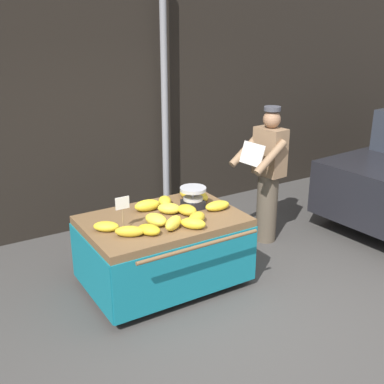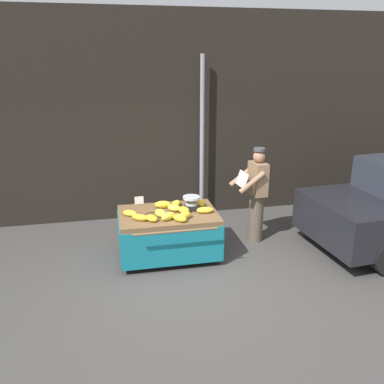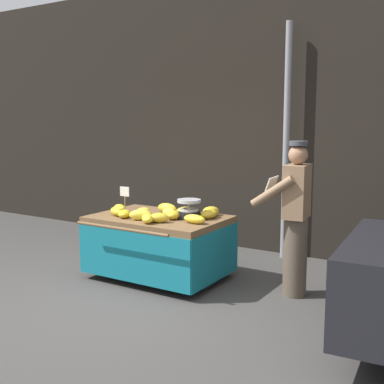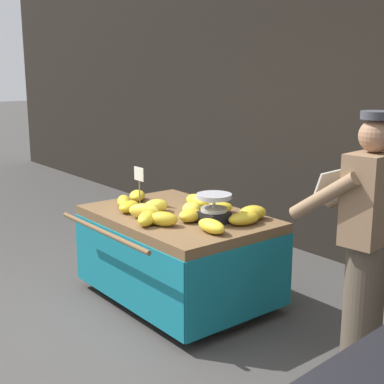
% 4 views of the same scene
% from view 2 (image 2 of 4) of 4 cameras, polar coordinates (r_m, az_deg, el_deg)
% --- Properties ---
extents(ground_plane, '(60.00, 60.00, 0.00)m').
position_cam_2_polar(ground_plane, '(6.17, -0.07, -12.56)').
color(ground_plane, '#423F3D').
extents(back_wall, '(16.00, 0.24, 4.08)m').
position_cam_2_polar(back_wall, '(8.22, -4.28, 10.43)').
color(back_wall, black).
rests_on(back_wall, ground).
extents(street_pole, '(0.09, 0.09, 3.25)m').
position_cam_2_polar(street_pole, '(8.13, 1.43, 7.43)').
color(street_pole, gray).
rests_on(street_pole, ground).
extents(banana_cart, '(1.62, 1.28, 0.77)m').
position_cam_2_polar(banana_cart, '(6.67, -3.37, -4.65)').
color(banana_cart, brown).
rests_on(banana_cart, ground).
extents(weighing_scale, '(0.28, 0.28, 0.23)m').
position_cam_2_polar(weighing_scale, '(6.67, -0.10, -1.58)').
color(weighing_scale, black).
rests_on(weighing_scale, banana_cart).
extents(price_sign, '(0.14, 0.01, 0.34)m').
position_cam_2_polar(price_sign, '(6.39, -7.47, -1.43)').
color(price_sign, '#997A51').
rests_on(price_sign, banana_cart).
extents(banana_bunch_0, '(0.22, 0.29, 0.11)m').
position_cam_2_polar(banana_bunch_0, '(6.44, -4.49, -2.98)').
color(banana_bunch_0, yellow).
rests_on(banana_bunch_0, banana_cart).
extents(banana_bunch_1, '(0.19, 0.29, 0.10)m').
position_cam_2_polar(banana_bunch_1, '(6.87, 1.15, -1.59)').
color(banana_bunch_1, gold).
rests_on(banana_bunch_1, banana_cart).
extents(banana_bunch_2, '(0.23, 0.27, 0.11)m').
position_cam_2_polar(banana_bunch_2, '(7.01, 0.31, -1.12)').
color(banana_bunch_2, gold).
rests_on(banana_bunch_2, banana_cart).
extents(banana_bunch_3, '(0.28, 0.28, 0.11)m').
position_cam_2_polar(banana_bunch_3, '(6.65, -2.54, -2.25)').
color(banana_bunch_3, yellow).
rests_on(banana_bunch_3, banana_cart).
extents(banana_bunch_4, '(0.29, 0.17, 0.12)m').
position_cam_2_polar(banana_bunch_4, '(6.80, -4.13, -1.76)').
color(banana_bunch_4, yellow).
rests_on(banana_bunch_4, banana_cart).
extents(banana_bunch_5, '(0.28, 0.26, 0.09)m').
position_cam_2_polar(banana_bunch_5, '(6.52, -8.74, -2.97)').
color(banana_bunch_5, yellow).
rests_on(banana_bunch_5, banana_cart).
extents(banana_bunch_6, '(0.30, 0.24, 0.10)m').
position_cam_2_polar(banana_bunch_6, '(6.31, -7.34, -3.59)').
color(banana_bunch_6, gold).
rests_on(banana_bunch_6, banana_cart).
extents(banana_bunch_7, '(0.24, 0.27, 0.10)m').
position_cam_2_polar(banana_bunch_7, '(6.28, -5.72, -3.69)').
color(banana_bunch_7, gold).
rests_on(banana_bunch_7, banana_cart).
extents(banana_bunch_8, '(0.22, 0.26, 0.10)m').
position_cam_2_polar(banana_bunch_8, '(6.56, -1.14, -2.56)').
color(banana_bunch_8, gold).
rests_on(banana_bunch_8, banana_cart).
extents(banana_bunch_9, '(0.28, 0.24, 0.13)m').
position_cam_2_polar(banana_bunch_9, '(6.29, -3.40, -3.44)').
color(banana_bunch_9, yellow).
rests_on(banana_bunch_9, banana_cart).
extents(banana_bunch_10, '(0.29, 0.16, 0.10)m').
position_cam_2_polar(banana_bunch_10, '(6.57, 1.85, -2.56)').
color(banana_bunch_10, yellow).
rests_on(banana_bunch_10, banana_cart).
extents(banana_bunch_11, '(0.27, 0.24, 0.11)m').
position_cam_2_polar(banana_bunch_11, '(6.33, -1.01, -3.31)').
color(banana_bunch_11, gold).
rests_on(banana_bunch_11, banana_cart).
extents(banana_bunch_12, '(0.26, 0.27, 0.11)m').
position_cam_2_polar(banana_bunch_12, '(6.23, -1.74, -3.71)').
color(banana_bunch_12, yellow).
rests_on(banana_bunch_12, banana_cart).
extents(banana_bunch_13, '(0.22, 0.27, 0.09)m').
position_cam_2_polar(banana_bunch_13, '(6.88, -2.22, -1.60)').
color(banana_bunch_13, yellow).
rests_on(banana_bunch_13, banana_cart).
extents(vendor_person, '(0.61, 0.56, 1.71)m').
position_cam_2_polar(vendor_person, '(7.22, 9.05, -0.40)').
color(vendor_person, brown).
rests_on(vendor_person, ground).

